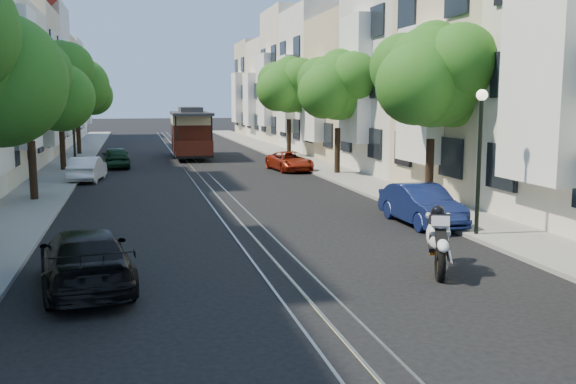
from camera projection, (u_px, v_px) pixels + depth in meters
ground at (189, 163)px, 40.33m from camera, size 200.00×200.00×0.00m
sidewalk_east at (300, 160)px, 42.00m from camera, size 2.50×80.00×0.12m
sidewalk_west at (68, 165)px, 38.65m from camera, size 2.50×80.00×0.12m
rail_left at (180, 164)px, 40.21m from camera, size 0.06×80.00×0.02m
rail_slot at (189, 163)px, 40.33m from camera, size 0.06×80.00×0.02m
rail_right at (198, 163)px, 40.46m from camera, size 0.06×80.00×0.02m
lane_line at (189, 163)px, 40.33m from camera, size 0.08×80.00×0.01m
townhouses_east at (369, 81)px, 42.25m from camera, size 7.75×72.00×12.00m
tree_e_b at (434, 79)px, 23.02m from camera, size 4.93×4.08×6.68m
tree_e_c at (339, 88)px, 33.63m from camera, size 4.84×3.99×6.52m
tree_e_d at (290, 87)px, 44.18m from camera, size 5.01×4.16×6.85m
tree_w_b at (30, 89)px, 24.56m from camera, size 4.72×3.87×6.27m
tree_w_c at (60, 80)px, 35.05m from camera, size 5.13×4.28×7.09m
tree_w_d at (77, 91)px, 45.70m from camera, size 4.84×3.99×6.52m
lamp_east at (480, 140)px, 18.28m from camera, size 0.32×0.32×4.16m
lamp_west at (73, 122)px, 32.70m from camera, size 0.32×0.32×4.16m
sportbike_rider at (438, 236)px, 14.85m from camera, size 1.11×2.24×1.65m
cable_car at (191, 130)px, 44.19m from camera, size 2.83×8.33×3.17m
parked_car_e_mid at (421, 205)px, 20.57m from camera, size 1.47×3.95×1.29m
parked_car_e_far at (290, 161)px, 36.11m from camera, size 2.25×4.09×1.08m
parked_car_w_near at (85, 259)px, 13.61m from camera, size 2.39×4.64×1.29m
parked_car_w_mid at (87, 169)px, 31.59m from camera, size 1.75×3.83×1.22m
parked_car_w_far at (116, 157)px, 37.67m from camera, size 1.81×3.83×1.27m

